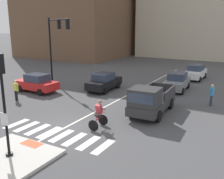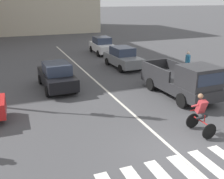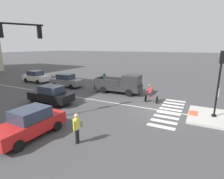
{
  "view_description": "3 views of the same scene",
  "coord_description": "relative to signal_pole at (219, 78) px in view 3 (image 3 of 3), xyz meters",
  "views": [
    {
      "loc": [
        9.34,
        -10.93,
        5.91
      ],
      "look_at": [
        0.53,
        4.6,
        1.44
      ],
      "focal_mm": 41.44,
      "sensor_mm": 36.0,
      "label": 1
    },
    {
      "loc": [
        -5.43,
        -6.91,
        5.35
      ],
      "look_at": [
        -0.87,
        4.73,
        1.05
      ],
      "focal_mm": 43.18,
      "sensor_mm": 36.0,
      "label": 2
    },
    {
      "loc": [
        -13.96,
        -2.93,
        5.04
      ],
      "look_at": [
        -0.87,
        3.84,
        1.45
      ],
      "focal_mm": 28.51,
      "sensor_mm": 36.0,
      "label": 3
    }
  ],
  "objects": [
    {
      "name": "ground_plane",
      "position": [
        0.0,
        3.95,
        -2.93
      ],
      "size": [
        300.0,
        300.0,
        0.0
      ],
      "primitive_type": "plane",
      "color": "#474749"
    },
    {
      "name": "traffic_island",
      "position": [
        0.0,
        0.01,
        -2.85
      ],
      "size": [
        3.83,
        3.38,
        0.15
      ],
      "primitive_type": "cube",
      "color": "beige",
      "rests_on": "ground"
    },
    {
      "name": "tactile_pad_front",
      "position": [
        0.0,
        1.35,
        -2.77
      ],
      "size": [
        1.1,
        0.6,
        0.01
      ],
      "primitive_type": "cube",
      "color": "#DB5B38",
      "rests_on": "traffic_island"
    },
    {
      "name": "signal_pole",
      "position": [
        0.0,
        0.0,
        0.0
      ],
      "size": [
        0.44,
        0.38,
        4.61
      ],
      "color": "black",
      "rests_on": "traffic_island"
    },
    {
      "name": "crosswalk_stripe_a",
      "position": [
        -3.14,
        3.08,
        -2.92
      ],
      "size": [
        0.44,
        1.8,
        0.01
      ],
      "primitive_type": "cube",
      "color": "silver",
      "rests_on": "ground"
    },
    {
      "name": "crosswalk_stripe_b",
      "position": [
        -2.24,
        3.08,
        -2.92
      ],
      "size": [
        0.44,
        1.8,
        0.01
      ],
      "primitive_type": "cube",
      "color": "silver",
      "rests_on": "ground"
    },
    {
      "name": "crosswalk_stripe_c",
      "position": [
        -1.34,
        3.08,
        -2.92
      ],
      "size": [
        0.44,
        1.8,
        0.01
      ],
      "primitive_type": "cube",
      "color": "silver",
      "rests_on": "ground"
    },
    {
      "name": "crosswalk_stripe_d",
      "position": [
        -0.45,
        3.08,
        -2.92
      ],
      "size": [
        0.44,
        1.8,
        0.01
      ],
      "primitive_type": "cube",
      "color": "silver",
      "rests_on": "ground"
    },
    {
      "name": "crosswalk_stripe_e",
      "position": [
        0.45,
        3.08,
        -2.92
      ],
      "size": [
        0.44,
        1.8,
        0.01
      ],
      "primitive_type": "cube",
      "color": "silver",
      "rests_on": "ground"
    },
    {
      "name": "crosswalk_stripe_f",
      "position": [
        1.34,
        3.08,
        -2.92
      ],
      "size": [
        0.44,
        1.8,
        0.01
      ],
      "primitive_type": "cube",
      "color": "silver",
      "rests_on": "ground"
    },
    {
      "name": "crosswalk_stripe_g",
      "position": [
        2.24,
        3.08,
        -2.92
      ],
      "size": [
        0.44,
        1.8,
        0.01
      ],
      "primitive_type": "cube",
      "color": "silver",
      "rests_on": "ground"
    },
    {
      "name": "crosswalk_stripe_h",
      "position": [
        3.14,
        3.08,
        -2.92
      ],
      "size": [
        0.44,
        1.8,
        0.01
      ],
      "primitive_type": "cube",
      "color": "silver",
      "rests_on": "ground"
    },
    {
      "name": "lane_centre_line",
      "position": [
        -0.14,
        13.95,
        -2.92
      ],
      "size": [
        0.14,
        28.0,
        0.01
      ],
      "primitive_type": "cube",
      "color": "silver",
      "rests_on": "ground"
    },
    {
      "name": "car_white_eastbound_distant",
      "position": [
        3.43,
        22.29,
        -2.11
      ],
      "size": [
        1.95,
        4.15,
        1.64
      ],
      "color": "white",
      "rests_on": "ground"
    },
    {
      "name": "car_red_cross_left",
      "position": [
        -7.82,
        9.46,
        -2.11
      ],
      "size": [
        4.14,
        1.92,
        1.64
      ],
      "color": "red",
      "rests_on": "ground"
    },
    {
      "name": "car_black_westbound_far",
      "position": [
        -2.81,
        12.95,
        -2.11
      ],
      "size": [
        1.94,
        4.15,
        1.64
      ],
      "color": "black",
      "rests_on": "ground"
    },
    {
      "name": "car_grey_eastbound_far",
      "position": [
        3.04,
        16.3,
        -2.11
      ],
      "size": [
        1.98,
        4.17,
        1.64
      ],
      "color": "slate",
      "rests_on": "ground"
    },
    {
      "name": "pickup_truck_charcoal_eastbound_mid",
      "position": [
        3.4,
        8.75,
        -1.95
      ],
      "size": [
        2.23,
        5.18,
        2.08
      ],
      "color": "#2D2D30",
      "rests_on": "ground"
    },
    {
      "name": "cyclist",
      "position": [
        1.61,
        5.08,
        -2.05
      ],
      "size": [
        0.66,
        1.09,
        1.68
      ],
      "color": "black",
      "rests_on": "ground"
    },
    {
      "name": "pedestrian_at_curb_left",
      "position": [
        -7.2,
        6.6,
        -1.94
      ],
      "size": [
        0.55,
        0.24,
        1.67
      ],
      "color": "black",
      "rests_on": "ground"
    },
    {
      "name": "pedestrian_waiting_far_side",
      "position": [
        6.64,
        12.82,
        -1.94
      ],
      "size": [
        0.29,
        0.54,
        1.67
      ],
      "color": "#2D334C",
      "rests_on": "ground"
    }
  ]
}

